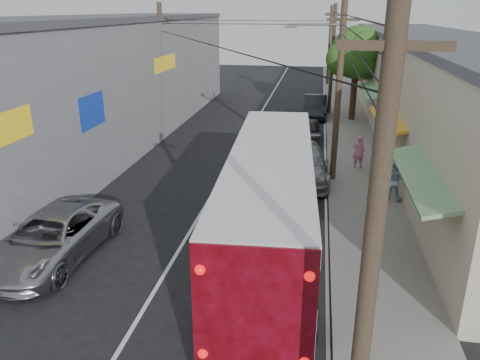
# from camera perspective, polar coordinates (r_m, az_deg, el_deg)

# --- Properties ---
(ground) EXTENTS (120.00, 120.00, 0.00)m
(ground) POSITION_cam_1_polar(r_m,az_deg,el_deg) (11.94, -15.14, -20.36)
(ground) COLOR black
(ground) RESTS_ON ground
(sidewalk) EXTENTS (3.00, 80.00, 0.12)m
(sidewalk) POSITION_cam_1_polar(r_m,az_deg,el_deg) (29.20, 13.47, 4.57)
(sidewalk) COLOR slate
(sidewalk) RESTS_ON ground
(building_right) EXTENTS (7.09, 40.00, 6.25)m
(building_right) POSITION_cam_1_polar(r_m,az_deg,el_deg) (31.17, 22.11, 10.45)
(building_right) COLOR #BAB294
(building_right) RESTS_ON ground
(building_left) EXTENTS (7.20, 36.00, 7.25)m
(building_left) POSITION_cam_1_polar(r_m,az_deg,el_deg) (29.36, -16.86, 11.53)
(building_left) COLOR gray
(building_left) RESTS_ON ground
(utility_poles) EXTENTS (11.80, 45.28, 8.00)m
(utility_poles) POSITION_cam_1_polar(r_m,az_deg,el_deg) (28.68, 7.21, 12.99)
(utility_poles) COLOR #473828
(utility_poles) RESTS_ON ground
(street_tree) EXTENTS (4.40, 4.00, 6.60)m
(street_tree) POSITION_cam_1_polar(r_m,az_deg,el_deg) (34.35, 14.17, 14.64)
(street_tree) COLOR #3F2B19
(street_tree) RESTS_ON ground
(coach_bus) EXTENTS (3.28, 12.24, 3.49)m
(coach_bus) POSITION_cam_1_polar(r_m,az_deg,el_deg) (15.05, 3.70, -2.62)
(coach_bus) COLOR silver
(coach_bus) RESTS_ON ground
(jeepney) EXTENTS (2.84, 5.66, 1.54)m
(jeepney) POSITION_cam_1_polar(r_m,az_deg,el_deg) (16.20, -21.85, -6.44)
(jeepney) COLOR #AEADB4
(jeepney) RESTS_ON ground
(parked_suv) EXTENTS (2.64, 5.68, 1.61)m
(parked_suv) POSITION_cam_1_polar(r_m,az_deg,el_deg) (22.25, 7.68, 2.11)
(parked_suv) COLOR #919198
(parked_suv) RESTS_ON ground
(parked_car_mid) EXTENTS (1.68, 3.88, 1.30)m
(parked_car_mid) POSITION_cam_1_polar(r_m,az_deg,el_deg) (28.97, 8.21, 6.01)
(parked_car_mid) COLOR #27282C
(parked_car_mid) RESTS_ON ground
(parked_car_far) EXTENTS (1.69, 4.76, 1.57)m
(parked_car_far) POSITION_cam_1_polar(r_m,az_deg,el_deg) (35.80, 9.18, 8.88)
(parked_car_far) COLOR #222327
(parked_car_far) RESTS_ON ground
(pedestrian_near) EXTENTS (0.65, 0.48, 1.66)m
(pedestrian_near) POSITION_cam_1_polar(r_m,az_deg,el_deg) (23.99, 14.26, 3.36)
(pedestrian_near) COLOR #CD6C9D
(pedestrian_near) RESTS_ON sidewalk
(pedestrian_far) EXTENTS (0.99, 0.88, 1.71)m
(pedestrian_far) POSITION_cam_1_polar(r_m,az_deg,el_deg) (20.32, 18.21, -0.01)
(pedestrian_far) COLOR #8AAFC9
(pedestrian_far) RESTS_ON sidewalk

